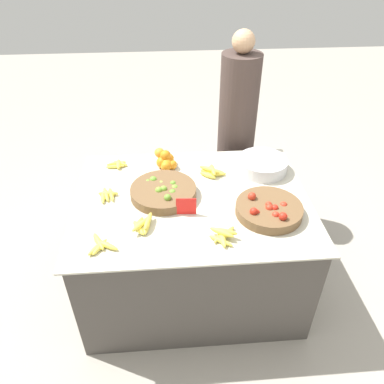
{
  "coord_description": "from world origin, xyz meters",
  "views": [
    {
      "loc": [
        -0.15,
        -1.87,
        2.21
      ],
      "look_at": [
        0.0,
        0.0,
        0.83
      ],
      "focal_mm": 35.0,
      "sensor_mm": 36.0,
      "label": 1
    }
  ],
  "objects_px": {
    "lime_bowl": "(163,191)",
    "tomato_basket": "(269,209)",
    "price_sign": "(186,206)",
    "vendor_person": "(236,139)",
    "metal_bowl": "(262,165)"
  },
  "relations": [
    {
      "from": "lime_bowl",
      "to": "tomato_basket",
      "type": "height_order",
      "value": "tomato_basket"
    },
    {
      "from": "price_sign",
      "to": "vendor_person",
      "type": "relative_size",
      "value": 0.08
    },
    {
      "from": "vendor_person",
      "to": "metal_bowl",
      "type": "bearing_deg",
      "value": -81.0
    },
    {
      "from": "tomato_basket",
      "to": "metal_bowl",
      "type": "xyz_separation_m",
      "value": [
        0.07,
        0.48,
        0.01
      ]
    },
    {
      "from": "tomato_basket",
      "to": "price_sign",
      "type": "height_order",
      "value": "price_sign"
    },
    {
      "from": "price_sign",
      "to": "tomato_basket",
      "type": "bearing_deg",
      "value": -0.27
    },
    {
      "from": "lime_bowl",
      "to": "price_sign",
      "type": "relative_size",
      "value": 3.48
    },
    {
      "from": "lime_bowl",
      "to": "price_sign",
      "type": "height_order",
      "value": "price_sign"
    },
    {
      "from": "lime_bowl",
      "to": "tomato_basket",
      "type": "bearing_deg",
      "value": -20.36
    },
    {
      "from": "vendor_person",
      "to": "tomato_basket",
      "type": "bearing_deg",
      "value": -89.04
    },
    {
      "from": "price_sign",
      "to": "metal_bowl",
      "type": "bearing_deg",
      "value": 42.09
    },
    {
      "from": "tomato_basket",
      "to": "metal_bowl",
      "type": "relative_size",
      "value": 1.15
    },
    {
      "from": "lime_bowl",
      "to": "tomato_basket",
      "type": "distance_m",
      "value": 0.66
    },
    {
      "from": "lime_bowl",
      "to": "metal_bowl",
      "type": "bearing_deg",
      "value": 19.45
    },
    {
      "from": "tomato_basket",
      "to": "price_sign",
      "type": "relative_size",
      "value": 3.31
    }
  ]
}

